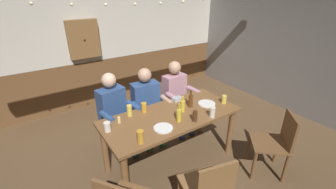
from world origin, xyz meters
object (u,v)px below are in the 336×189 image
object	(u,v)px
person_1	(148,103)
pint_glass_0	(224,99)
person_2	(177,95)
pint_glass_4	(129,111)
plate_1	(163,128)
bottle_0	(179,115)
plate_0	(207,104)
condiment_caddy	(177,99)
table_candle	(119,120)
bottle_2	(183,105)
person_0	(115,112)
chair_empty_near_left	(276,142)
wall_dart_cabinet	(84,39)
pint_glass_1	(212,112)
pint_glass_3	(195,116)
bottle_1	(191,100)
pint_glass_2	(107,127)
pint_glass_6	(144,108)
dining_table	(171,122)
pint_glass_5	(140,137)

from	to	relation	value
person_1	pint_glass_0	xyz separation A→B (m)	(0.82, -0.78, 0.16)
person_2	pint_glass_4	world-z (taller)	person_2
plate_1	bottle_0	distance (m)	0.27
plate_1	plate_0	bearing A→B (deg)	11.53
condiment_caddy	bottle_0	world-z (taller)	bottle_0
table_candle	bottle_2	xyz separation A→B (m)	(0.82, -0.21, 0.05)
plate_1	pint_glass_4	xyz separation A→B (m)	(-0.20, 0.49, 0.07)
person_0	person_1	world-z (taller)	person_0
chair_empty_near_left	wall_dart_cabinet	world-z (taller)	wall_dart_cabinet
pint_glass_1	pint_glass_3	bearing A→B (deg)	169.98
condiment_caddy	wall_dart_cabinet	xyz separation A→B (m)	(-0.71, 2.00, 0.61)
plate_1	wall_dart_cabinet	xyz separation A→B (m)	(-0.14, 2.50, 0.63)
plate_0	person_2	bearing A→B (deg)	93.35
person_0	bottle_1	world-z (taller)	person_0
person_2	pint_glass_2	distance (m)	1.47
plate_0	table_candle	bearing A→B (deg)	169.04
condiment_caddy	bottle_1	distance (m)	0.27
pint_glass_2	pint_glass_4	world-z (taller)	pint_glass_4
person_1	table_candle	size ratio (longest dim) A/B	15.10
person_2	pint_glass_2	size ratio (longest dim) A/B	10.67
table_candle	pint_glass_1	bearing A→B (deg)	-27.09
condiment_caddy	pint_glass_6	distance (m)	0.57
person_2	pint_glass_0	world-z (taller)	person_2
bottle_0	bottle_2	size ratio (longest dim) A/B	1.07
dining_table	wall_dart_cabinet	xyz separation A→B (m)	(-0.40, 2.29, 0.75)
plate_0	pint_glass_5	size ratio (longest dim) A/B	1.66
dining_table	chair_empty_near_left	distance (m)	1.37
person_0	plate_1	size ratio (longest dim) A/B	5.42
bottle_0	wall_dart_cabinet	xyz separation A→B (m)	(-0.39, 2.47, 0.55)
pint_glass_2	pint_glass_6	world-z (taller)	pint_glass_6
bottle_2	pint_glass_4	world-z (taller)	bottle_2
bottle_2	wall_dart_cabinet	size ratio (longest dim) A/B	0.32
person_1	dining_table	bearing A→B (deg)	96.74
wall_dart_cabinet	chair_empty_near_left	bearing A→B (deg)	-66.33
bottle_0	bottle_1	distance (m)	0.41
plate_0	bottle_2	size ratio (longest dim) A/B	1.10
pint_glass_3	pint_glass_4	world-z (taller)	pint_glass_4
person_1	chair_empty_near_left	size ratio (longest dim) A/B	1.37
person_0	bottle_1	xyz separation A→B (m)	(0.88, -0.59, 0.19)
pint_glass_3	person_0	bearing A→B (deg)	126.84
plate_0	pint_glass_6	distance (m)	0.90
bottle_0	pint_glass_4	size ratio (longest dim) A/B	1.57
pint_glass_0	plate_1	bearing A→B (deg)	-176.65
person_2	bottle_0	bearing A→B (deg)	52.65
person_0	pint_glass_0	distance (m)	1.56
table_candle	plate_0	world-z (taller)	table_candle
person_0	pint_glass_5	xyz separation A→B (m)	(-0.07, -0.92, 0.16)
pint_glass_2	pint_glass_3	world-z (taller)	pint_glass_3
pint_glass_2	pint_glass_0	bearing A→B (deg)	-8.99
pint_glass_5	pint_glass_3	bearing A→B (deg)	0.48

